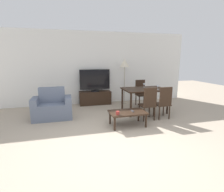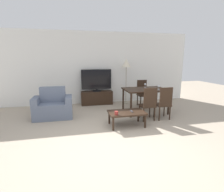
% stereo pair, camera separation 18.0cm
% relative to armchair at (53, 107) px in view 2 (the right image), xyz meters
% --- Properties ---
extents(ground_plane, '(18.00, 18.00, 0.00)m').
position_rel_armchair_xyz_m(ground_plane, '(1.30, -2.23, -0.33)').
color(ground_plane, tan).
extents(wall_back, '(7.78, 0.06, 2.70)m').
position_rel_armchair_xyz_m(wall_back, '(1.30, 1.55, 1.02)').
color(wall_back, white).
rests_on(wall_back, ground_plane).
extents(armchair, '(1.08, 0.61, 0.89)m').
position_rel_armchair_xyz_m(armchair, '(0.00, 0.00, 0.00)').
color(armchair, slate).
rests_on(armchair, ground_plane).
extents(tv_stand, '(1.18, 0.39, 0.51)m').
position_rel_armchair_xyz_m(tv_stand, '(1.45, 1.29, -0.08)').
color(tv_stand, black).
rests_on(tv_stand, ground_plane).
extents(tv, '(1.12, 0.32, 0.82)m').
position_rel_armchair_xyz_m(tv, '(1.45, 1.28, 0.59)').
color(tv, black).
rests_on(tv, tv_stand).
extents(coffee_table, '(0.93, 0.58, 0.37)m').
position_rel_armchair_xyz_m(coffee_table, '(1.91, -1.07, 0.00)').
color(coffee_table, black).
rests_on(coffee_table, ground_plane).
extents(dining_table, '(1.34, 0.94, 0.76)m').
position_rel_armchair_xyz_m(dining_table, '(2.85, -0.05, 0.35)').
color(dining_table, black).
rests_on(dining_table, ground_plane).
extents(dining_chair_near, '(0.40, 0.40, 0.94)m').
position_rel_armchair_xyz_m(dining_chair_near, '(2.61, -0.83, 0.18)').
color(dining_chair_near, black).
rests_on(dining_chair_near, ground_plane).
extents(dining_chair_far, '(0.40, 0.40, 0.94)m').
position_rel_armchair_xyz_m(dining_chair_far, '(3.08, 0.74, 0.18)').
color(dining_chair_far, black).
rests_on(dining_chair_far, ground_plane).
extents(dining_chair_near_right, '(0.40, 0.40, 0.94)m').
position_rel_armchair_xyz_m(dining_chair_near_right, '(3.08, -0.83, 0.18)').
color(dining_chair_near_right, black).
rests_on(dining_chair_near_right, ground_plane).
extents(floor_lamp, '(0.34, 0.34, 1.71)m').
position_rel_armchair_xyz_m(floor_lamp, '(2.58, 1.20, 1.15)').
color(floor_lamp, gray).
rests_on(floor_lamp, ground_plane).
extents(remote_primary, '(0.04, 0.15, 0.02)m').
position_rel_armchair_xyz_m(remote_primary, '(2.04, -1.08, 0.06)').
color(remote_primary, '#38383D').
rests_on(remote_primary, coffee_table).
extents(cup_white_near, '(0.09, 0.09, 0.09)m').
position_rel_armchair_xyz_m(cup_white_near, '(1.59, -1.24, 0.09)').
color(cup_white_near, maroon).
rests_on(cup_white_near, coffee_table).
extents(wine_glass_left, '(0.07, 0.07, 0.15)m').
position_rel_armchair_xyz_m(wine_glass_left, '(3.17, -0.30, 0.54)').
color(wine_glass_left, silver).
rests_on(wine_glass_left, dining_table).
extents(wine_glass_center, '(0.07, 0.07, 0.15)m').
position_rel_armchair_xyz_m(wine_glass_center, '(2.94, 0.20, 0.54)').
color(wine_glass_center, silver).
rests_on(wine_glass_center, dining_table).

